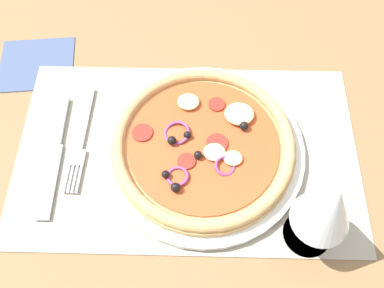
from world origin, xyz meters
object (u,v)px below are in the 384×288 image
(plate, at_px, (203,148))
(fork, at_px, (80,143))
(knife, at_px, (54,156))
(napkin, at_px, (37,64))
(wine_glass, at_px, (328,209))
(pizza, at_px, (204,143))

(plate, distance_m, fork, 0.18)
(plate, xyz_separation_m, fork, (0.18, -0.01, -0.00))
(knife, bearing_deg, napkin, -160.68)
(plate, relative_size, wine_glass, 1.99)
(plate, relative_size, pizza, 1.11)
(fork, xyz_separation_m, napkin, (0.10, -0.15, -0.00))
(napkin, bearing_deg, plate, 150.68)
(plate, height_order, napkin, plate)
(pizza, bearing_deg, napkin, -29.22)
(pizza, relative_size, knife, 1.33)
(plate, bearing_deg, wine_glass, 138.65)
(wine_glass, xyz_separation_m, napkin, (0.42, -0.28, -0.10))
(plate, xyz_separation_m, wine_glass, (-0.14, 0.12, 0.09))
(plate, distance_m, napkin, 0.32)
(fork, relative_size, napkin, 1.48)
(pizza, distance_m, napkin, 0.32)
(knife, relative_size, napkin, 1.64)
(knife, bearing_deg, plate, 93.75)
(napkin, bearing_deg, pizza, 150.78)
(knife, bearing_deg, wine_glass, 72.79)
(wine_glass, relative_size, napkin, 1.22)
(plate, distance_m, knife, 0.22)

